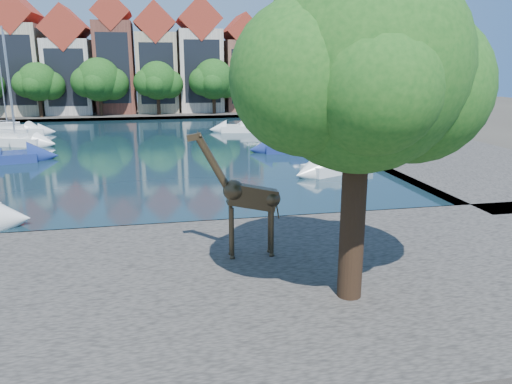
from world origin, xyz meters
TOP-DOWN VIEW (x-y plane):
  - ground at (0.00, 0.00)m, footprint 160.00×160.00m
  - water_basin at (0.00, 24.00)m, footprint 38.00×50.00m
  - near_quay at (0.00, -7.00)m, footprint 50.00×14.00m
  - far_quay at (0.00, 56.00)m, footprint 60.00×16.00m
  - right_quay at (25.00, 24.00)m, footprint 14.00×52.00m
  - plane_tree at (7.62, -9.01)m, footprint 8.32×6.40m
  - townhouse_west_mid at (-17.00, 55.99)m, footprint 5.94×9.18m
  - townhouse_west_inner at (-10.50, 55.99)m, footprint 6.43×9.18m
  - townhouse_center at (-4.00, 55.99)m, footprint 5.44×9.18m
  - townhouse_east_inner at (2.00, 55.99)m, footprint 5.94×9.18m
  - townhouse_east_mid at (8.50, 55.99)m, footprint 6.43×9.18m
  - townhouse_east_end at (15.00, 55.99)m, footprint 5.44×9.18m
  - far_tree_west at (-13.91, 50.49)m, footprint 6.76×5.20m
  - far_tree_mid_west at (-5.89, 50.49)m, footprint 7.80×6.00m
  - far_tree_mid_east at (2.10, 50.49)m, footprint 7.02×5.40m
  - far_tree_east at (10.11, 50.49)m, footprint 7.54×5.80m
  - far_tree_far_east at (18.09, 50.49)m, footprint 6.76×5.20m
  - giraffe_statue at (4.75, -4.87)m, footprint 3.49×0.64m
  - sailboat_left_c at (-12.00, 28.51)m, footprint 6.37×4.40m
  - sailboat_left_d at (-13.62, 35.20)m, footprint 5.95×2.82m
  - sailboat_left_e at (-15.00, 37.47)m, footprint 7.17×4.92m
  - sailboat_right_a at (14.53, 10.94)m, footprint 5.94×4.17m
  - sailboat_right_b at (14.18, 19.61)m, footprint 6.67×2.89m
  - sailboat_right_c at (12.00, 33.37)m, footprint 6.62×3.19m
  - sailboat_right_d at (14.47, 39.23)m, footprint 4.12×1.56m

SIDE VIEW (x-z plane):
  - ground at x=0.00m, z-range 0.00..0.00m
  - water_basin at x=0.00m, z-range 0.00..0.08m
  - near_quay at x=0.00m, z-range 0.00..0.50m
  - far_quay at x=0.00m, z-range 0.00..0.50m
  - right_quay at x=25.00m, z-range 0.00..0.50m
  - sailboat_right_d at x=14.47m, z-range -3.14..4.27m
  - sailboat_right_b at x=14.18m, z-range -4.64..5.90m
  - sailboat_right_a at x=14.53m, z-range -4.08..5.39m
  - sailboat_right_c at x=12.00m, z-range -4.49..5.81m
  - sailboat_left_e at x=-15.00m, z-range -5.18..6.51m
  - sailboat_left_d at x=-13.62m, z-range -4.74..6.17m
  - sailboat_left_c at x=-12.00m, z-range -4.83..6.25m
  - giraffe_statue at x=4.75m, z-range 0.46..5.45m
  - far_tree_west at x=-13.91m, z-range 1.40..8.76m
  - far_tree_far_east at x=18.09m, z-range 1.40..8.76m
  - far_tree_mid_east at x=2.10m, z-range 1.37..8.89m
  - far_tree_east at x=10.11m, z-range 1.32..9.16m
  - far_tree_mid_west at x=-5.89m, z-range 1.29..9.29m
  - townhouse_east_end at x=15.00m, z-range -0.11..14.32m
  - townhouse_west_inner at x=-10.50m, z-range -0.22..14.92m
  - plane_tree at x=7.62m, z-range 2.36..12.98m
  - townhouse_east_inner at x=2.00m, z-range -0.16..15.63m
  - townhouse_east_mid at x=8.50m, z-range -0.22..16.43m
  - townhouse_west_mid at x=-17.00m, z-range -0.16..16.63m
  - townhouse_center at x=-4.00m, z-range -0.10..16.83m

